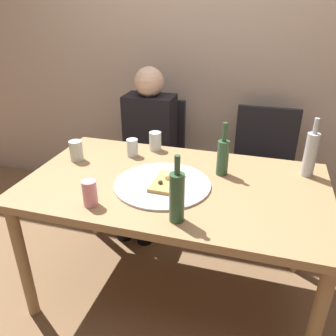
# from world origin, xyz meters

# --- Properties ---
(ground_plane) EXTENTS (8.00, 8.00, 0.00)m
(ground_plane) POSITION_xyz_m (0.00, 0.00, 0.00)
(ground_plane) COLOR brown
(back_wall) EXTENTS (6.00, 0.10, 2.60)m
(back_wall) POSITION_xyz_m (0.00, 1.19, 1.30)
(back_wall) COLOR #BCA893
(back_wall) RESTS_ON ground_plane
(dining_table) EXTENTS (1.54, 0.89, 0.74)m
(dining_table) POSITION_xyz_m (0.00, 0.00, 0.66)
(dining_table) COLOR #99754C
(dining_table) RESTS_ON ground_plane
(pizza_tray) EXTENTS (0.49, 0.49, 0.01)m
(pizza_tray) POSITION_xyz_m (-0.05, -0.05, 0.75)
(pizza_tray) COLOR #ADADB2
(pizza_tray) RESTS_ON dining_table
(pizza_slice_last) EXTENTS (0.13, 0.22, 0.05)m
(pizza_slice_last) POSITION_xyz_m (-0.03, -0.05, 0.76)
(pizza_slice_last) COLOR tan
(pizza_slice_last) RESTS_ON pizza_tray
(wine_bottle) EXTENTS (0.06, 0.06, 0.30)m
(wine_bottle) POSITION_xyz_m (0.10, -0.32, 0.86)
(wine_bottle) COLOR #2D5133
(wine_bottle) RESTS_ON dining_table
(beer_bottle) EXTENTS (0.06, 0.06, 0.31)m
(beer_bottle) POSITION_xyz_m (0.65, 0.27, 0.87)
(beer_bottle) COLOR #B2BCC1
(beer_bottle) RESTS_ON dining_table
(water_bottle) EXTENTS (0.06, 0.06, 0.29)m
(water_bottle) POSITION_xyz_m (0.22, 0.16, 0.84)
(water_bottle) COLOR #2D5133
(water_bottle) RESTS_ON dining_table
(tumbler_near) EXTENTS (0.07, 0.07, 0.10)m
(tumbler_near) POSITION_xyz_m (-0.33, 0.25, 0.79)
(tumbler_near) COLOR silver
(tumbler_near) RESTS_ON dining_table
(tumbler_far) EXTENTS (0.08, 0.08, 0.11)m
(tumbler_far) POSITION_xyz_m (-0.23, 0.37, 0.80)
(tumbler_far) COLOR silver
(tumbler_far) RESTS_ON dining_table
(wine_glass) EXTENTS (0.08, 0.08, 0.12)m
(wine_glass) POSITION_xyz_m (-0.61, 0.10, 0.80)
(wine_glass) COLOR #B7C6BC
(wine_glass) RESTS_ON dining_table
(soda_can) EXTENTS (0.07, 0.07, 0.12)m
(soda_can) POSITION_xyz_m (-0.31, -0.32, 0.80)
(soda_can) COLOR pink
(soda_can) RESTS_ON dining_table
(chair_left) EXTENTS (0.44, 0.44, 0.90)m
(chair_left) POSITION_xyz_m (-0.40, 0.84, 0.51)
(chair_left) COLOR black
(chair_left) RESTS_ON ground_plane
(chair_right) EXTENTS (0.44, 0.44, 0.90)m
(chair_right) POSITION_xyz_m (0.43, 0.84, 0.51)
(chair_right) COLOR black
(chair_right) RESTS_ON ground_plane
(guest_in_sweater) EXTENTS (0.36, 0.56, 1.17)m
(guest_in_sweater) POSITION_xyz_m (-0.40, 0.69, 0.64)
(guest_in_sweater) COLOR black
(guest_in_sweater) RESTS_ON ground_plane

